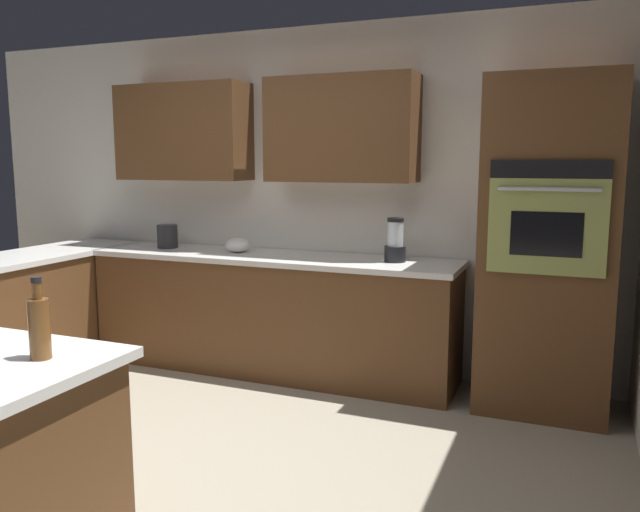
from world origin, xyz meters
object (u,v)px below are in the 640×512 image
at_px(mixing_bowl, 238,245).
at_px(wall_oven, 548,247).
at_px(kettle, 167,236).
at_px(blender, 395,243).
at_px(second_bottle, 39,326).

bearing_deg(mixing_bowl, wall_oven, 178.98).
bearing_deg(mixing_bowl, kettle, 0.00).
height_order(blender, second_bottle, blender).
bearing_deg(second_bottle, mixing_bowl, -75.50).
relative_size(blender, second_bottle, 1.04).
distance_m(blender, kettle, 1.90).
xyz_separation_m(wall_oven, second_bottle, (1.58, 2.55, -0.04)).
distance_m(mixing_bowl, second_bottle, 2.68).
xyz_separation_m(mixing_bowl, kettle, (0.65, 0.00, 0.04)).
distance_m(mixing_bowl, kettle, 0.65).
distance_m(wall_oven, second_bottle, 3.00).
height_order(wall_oven, blender, wall_oven).
bearing_deg(kettle, second_bottle, 117.00).
xyz_separation_m(blender, mixing_bowl, (1.25, -0.00, -0.08)).
bearing_deg(kettle, blender, 180.00).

